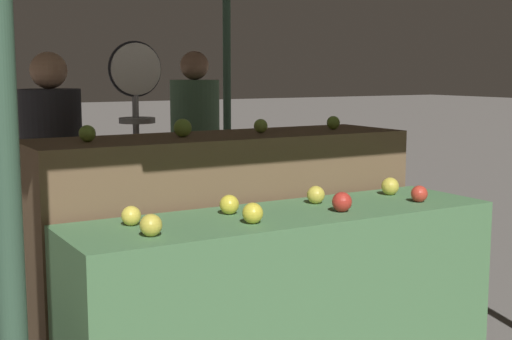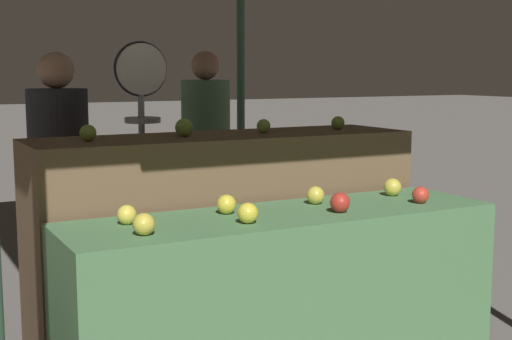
% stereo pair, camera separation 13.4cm
% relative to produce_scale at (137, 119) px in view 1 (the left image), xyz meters
% --- Properties ---
extents(display_counter_front, '(1.95, 0.55, 0.83)m').
position_rel_produce_scale_xyz_m(display_counter_front, '(0.23, -1.19, -0.76)').
color(display_counter_front, '#4C7A4C').
rests_on(display_counter_front, ground_plane).
extents(display_counter_back, '(1.95, 0.55, 1.13)m').
position_rel_produce_scale_xyz_m(display_counter_back, '(0.23, -0.59, -0.62)').
color(display_counter_back, brown).
rests_on(display_counter_back, ground_plane).
extents(apple_front_0, '(0.08, 0.08, 0.08)m').
position_rel_produce_scale_xyz_m(apple_front_0, '(-0.45, -1.31, -0.31)').
color(apple_front_0, gold).
rests_on(apple_front_0, display_counter_front).
extents(apple_front_1, '(0.09, 0.09, 0.09)m').
position_rel_produce_scale_xyz_m(apple_front_1, '(-0.01, -1.31, -0.31)').
color(apple_front_1, gold).
rests_on(apple_front_1, display_counter_front).
extents(apple_front_2, '(0.09, 0.09, 0.09)m').
position_rel_produce_scale_xyz_m(apple_front_2, '(0.44, -1.30, -0.30)').
color(apple_front_2, '#B72D23').
rests_on(apple_front_2, display_counter_front).
extents(apple_front_3, '(0.08, 0.08, 0.08)m').
position_rel_produce_scale_xyz_m(apple_front_3, '(0.90, -1.29, -0.31)').
color(apple_front_3, red).
rests_on(apple_front_3, display_counter_front).
extents(apple_front_4, '(0.08, 0.08, 0.08)m').
position_rel_produce_scale_xyz_m(apple_front_4, '(-0.45, -1.10, -0.31)').
color(apple_front_4, yellow).
rests_on(apple_front_4, display_counter_front).
extents(apple_front_5, '(0.08, 0.08, 0.08)m').
position_rel_produce_scale_xyz_m(apple_front_5, '(-0.01, -1.09, -0.31)').
color(apple_front_5, gold).
rests_on(apple_front_5, display_counter_front).
extents(apple_front_6, '(0.08, 0.08, 0.08)m').
position_rel_produce_scale_xyz_m(apple_front_6, '(0.46, -1.08, -0.31)').
color(apple_front_6, gold).
rests_on(apple_front_6, display_counter_front).
extents(apple_front_7, '(0.09, 0.09, 0.09)m').
position_rel_produce_scale_xyz_m(apple_front_7, '(0.91, -1.07, -0.30)').
color(apple_front_7, gold).
rests_on(apple_front_7, display_counter_front).
extents(apple_back_0, '(0.08, 0.08, 0.08)m').
position_rel_produce_scale_xyz_m(apple_back_0, '(-0.47, -0.60, -0.02)').
color(apple_back_0, '#84AD3D').
rests_on(apple_back_0, display_counter_back).
extents(apple_back_1, '(0.09, 0.09, 0.09)m').
position_rel_produce_scale_xyz_m(apple_back_1, '(0.01, -0.60, -0.01)').
color(apple_back_1, '#7AA338').
rests_on(apple_back_1, display_counter_back).
extents(apple_back_2, '(0.07, 0.07, 0.07)m').
position_rel_produce_scale_xyz_m(apple_back_2, '(0.45, -0.59, -0.02)').
color(apple_back_2, '#8EB247').
rests_on(apple_back_2, display_counter_back).
extents(apple_back_3, '(0.07, 0.07, 0.07)m').
position_rel_produce_scale_xyz_m(apple_back_3, '(0.91, -0.60, -0.02)').
color(apple_back_3, '#7AA338').
rests_on(apple_back_3, display_counter_back).
extents(produce_scale, '(0.31, 0.20, 1.61)m').
position_rel_produce_scale_xyz_m(produce_scale, '(0.00, 0.00, 0.00)').
color(produce_scale, '#99999E').
rests_on(produce_scale, ground_plane).
extents(person_vendor_at_scale, '(0.41, 0.41, 1.55)m').
position_rel_produce_scale_xyz_m(person_vendor_at_scale, '(-0.41, 0.24, -0.29)').
color(person_vendor_at_scale, '#2D2D38').
rests_on(person_vendor_at_scale, ground_plane).
extents(person_customer_left, '(0.38, 0.38, 1.59)m').
position_rel_produce_scale_xyz_m(person_customer_left, '(0.83, 0.99, -0.27)').
color(person_customer_left, '#2D2D38').
rests_on(person_customer_left, ground_plane).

